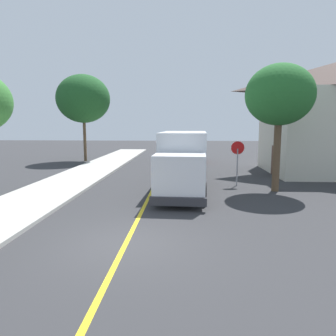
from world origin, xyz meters
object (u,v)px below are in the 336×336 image
at_px(parked_car_near, 187,163).
at_px(street_tree_down_block, 83,99).
at_px(box_truck, 183,159).
at_px(parked_car_mid, 193,154).
at_px(stop_sign, 237,154).
at_px(street_tree_far_side, 280,96).

xyz_separation_m(parked_car_near, street_tree_down_block, (-9.95, 7.63, 5.25)).
relative_size(box_truck, street_tree_down_block, 0.87).
distance_m(parked_car_near, parked_car_mid, 7.36).
xyz_separation_m(stop_sign, street_tree_down_block, (-12.92, 11.67, 4.19)).
bearing_deg(parked_car_mid, box_truck, -93.90).
distance_m(stop_sign, street_tree_far_side, 4.01).
height_order(box_truck, parked_car_mid, box_truck).
distance_m(parked_car_mid, stop_sign, 11.65).
xyz_separation_m(stop_sign, street_tree_far_side, (1.85, -1.44, 3.26)).
height_order(parked_car_near, street_tree_far_side, street_tree_far_side).
bearing_deg(stop_sign, box_truck, -149.11).
height_order(parked_car_mid, stop_sign, stop_sign).
distance_m(box_truck, street_tree_down_block, 17.24).
distance_m(parked_car_near, street_tree_down_block, 13.59).
bearing_deg(street_tree_far_side, parked_car_mid, 107.86).
xyz_separation_m(box_truck, stop_sign, (3.19, 1.91, 0.09)).
bearing_deg(parked_car_near, street_tree_far_side, -48.74).
distance_m(box_truck, parked_car_near, 6.04).
bearing_deg(box_truck, street_tree_far_side, 5.29).
bearing_deg(street_tree_down_block, box_truck, -54.38).
bearing_deg(parked_car_mid, street_tree_down_block, 178.38).
bearing_deg(stop_sign, parked_car_mid, 101.35).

